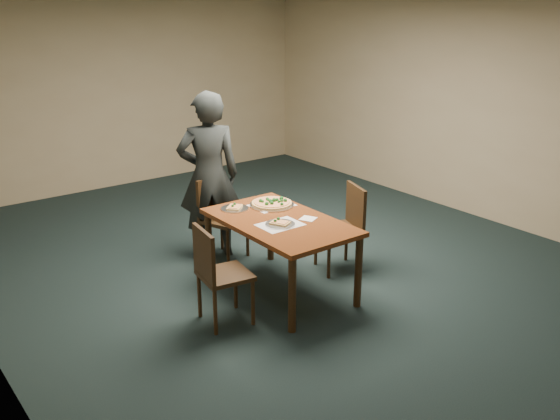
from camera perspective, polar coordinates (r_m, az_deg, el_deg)
ground at (r=6.75m, az=0.87°, el=-5.24°), size 8.00×8.00×0.00m
room_shell at (r=6.24m, az=0.95°, el=9.47°), size 8.00×8.00×8.00m
dining_table at (r=5.98m, az=0.00°, el=-1.74°), size 0.90×1.50×0.75m
chair_far at (r=6.87m, az=-5.65°, el=-0.27°), size 0.54×0.54×0.91m
chair_left at (r=5.48m, az=-5.81°, el=-5.48°), size 0.47×0.47×0.91m
chair_right at (r=6.58m, az=6.01°, el=-1.17°), size 0.53×0.53×0.91m
diner at (r=6.81m, az=-6.54°, el=3.14°), size 0.79×0.67×1.85m
placemat_main at (r=6.35m, az=-0.75°, el=0.44°), size 0.42×0.32×0.00m
placemat_near at (r=5.82m, az=0.01°, el=-1.36°), size 0.40×0.30×0.00m
pizza_pan at (r=6.34m, az=-0.74°, el=0.63°), size 0.45×0.45×0.08m
slice_plate_near at (r=5.81m, az=-0.00°, el=-1.24°), size 0.28×0.28×0.06m
slice_plate_far at (r=6.26m, az=-4.18°, el=0.20°), size 0.28×0.28×0.05m
napkin at (r=5.97m, az=2.59°, el=-0.80°), size 0.19×0.19×0.01m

